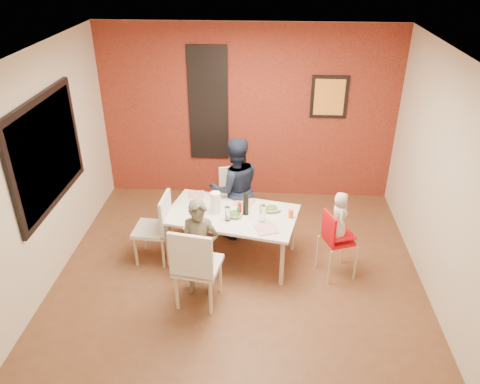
# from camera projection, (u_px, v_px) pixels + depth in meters

# --- Properties ---
(ground) EXTENTS (4.50, 4.50, 0.00)m
(ground) POSITION_uv_depth(u_px,v_px,m) (238.00, 278.00, 5.81)
(ground) COLOR brown
(ground) RESTS_ON ground
(ceiling) EXTENTS (4.50, 4.50, 0.02)m
(ceiling) POSITION_uv_depth(u_px,v_px,m) (238.00, 57.00, 4.52)
(ceiling) COLOR white
(ceiling) RESTS_ON wall_back
(wall_back) EXTENTS (4.50, 0.02, 2.70)m
(wall_back) POSITION_uv_depth(u_px,v_px,m) (248.00, 114.00, 7.14)
(wall_back) COLOR beige
(wall_back) RESTS_ON ground
(wall_front) EXTENTS (4.50, 0.02, 2.70)m
(wall_front) POSITION_uv_depth(u_px,v_px,m) (217.00, 332.00, 3.19)
(wall_front) COLOR beige
(wall_front) RESTS_ON ground
(wall_left) EXTENTS (0.02, 4.50, 2.70)m
(wall_left) POSITION_uv_depth(u_px,v_px,m) (40.00, 175.00, 5.29)
(wall_left) COLOR beige
(wall_left) RESTS_ON ground
(wall_right) EXTENTS (0.02, 4.50, 2.70)m
(wall_right) POSITION_uv_depth(u_px,v_px,m) (446.00, 187.00, 5.04)
(wall_right) COLOR beige
(wall_right) RESTS_ON ground
(brick_accent_wall) EXTENTS (4.50, 0.02, 2.70)m
(brick_accent_wall) POSITION_uv_depth(u_px,v_px,m) (248.00, 114.00, 7.12)
(brick_accent_wall) COLOR maroon
(brick_accent_wall) RESTS_ON ground
(picture_window_frame) EXTENTS (0.05, 1.70, 1.30)m
(picture_window_frame) POSITION_uv_depth(u_px,v_px,m) (47.00, 152.00, 5.37)
(picture_window_frame) COLOR black
(picture_window_frame) RESTS_ON wall_left
(picture_window_pane) EXTENTS (0.02, 1.55, 1.15)m
(picture_window_pane) POSITION_uv_depth(u_px,v_px,m) (48.00, 152.00, 5.36)
(picture_window_pane) COLOR black
(picture_window_pane) RESTS_ON wall_left
(glassblock_strip) EXTENTS (0.55, 0.03, 1.70)m
(glassblock_strip) POSITION_uv_depth(u_px,v_px,m) (208.00, 104.00, 7.07)
(glassblock_strip) COLOR #B4BEC4
(glassblock_strip) RESTS_ON wall_back
(glassblock_surround) EXTENTS (0.60, 0.03, 1.76)m
(glassblock_surround) POSITION_uv_depth(u_px,v_px,m) (208.00, 104.00, 7.06)
(glassblock_surround) COLOR black
(glassblock_surround) RESTS_ON wall_back
(art_print_frame) EXTENTS (0.54, 0.03, 0.64)m
(art_print_frame) POSITION_uv_depth(u_px,v_px,m) (329.00, 97.00, 6.89)
(art_print_frame) COLOR black
(art_print_frame) RESTS_ON wall_back
(art_print_canvas) EXTENTS (0.44, 0.01, 0.54)m
(art_print_canvas) POSITION_uv_depth(u_px,v_px,m) (329.00, 97.00, 6.88)
(art_print_canvas) COLOR #F5A736
(art_print_canvas) RESTS_ON wall_back
(dining_table) EXTENTS (1.76, 1.21, 0.67)m
(dining_table) POSITION_uv_depth(u_px,v_px,m) (232.00, 217.00, 5.90)
(dining_table) COLOR silver
(dining_table) RESTS_ON ground
(chair_near) EXTENTS (0.56, 0.56, 1.04)m
(chair_near) POSITION_uv_depth(u_px,v_px,m) (195.00, 264.00, 5.10)
(chair_near) COLOR silver
(chair_near) RESTS_ON ground
(chair_far) EXTENTS (0.51, 0.51, 0.90)m
(chair_far) POSITION_uv_depth(u_px,v_px,m) (235.00, 195.00, 6.65)
(chair_far) COLOR white
(chair_far) RESTS_ON ground
(chair_left) EXTENTS (0.46, 0.46, 0.94)m
(chair_left) POSITION_uv_depth(u_px,v_px,m) (158.00, 225.00, 5.91)
(chair_left) COLOR beige
(chair_left) RESTS_ON ground
(high_chair) EXTENTS (0.47, 0.47, 0.89)m
(high_chair) POSITION_uv_depth(u_px,v_px,m) (335.00, 238.00, 5.63)
(high_chair) COLOR red
(high_chair) RESTS_ON ground
(child_near) EXTENTS (0.45, 0.30, 1.22)m
(child_near) POSITION_uv_depth(u_px,v_px,m) (200.00, 249.00, 5.31)
(child_near) COLOR brown
(child_near) RESTS_ON ground
(child_far) EXTENTS (0.84, 0.73, 1.46)m
(child_far) POSITION_uv_depth(u_px,v_px,m) (235.00, 188.00, 6.33)
(child_far) COLOR black
(child_far) RESTS_ON ground
(toddler) EXTENTS (0.21, 0.31, 0.62)m
(toddler) POSITION_uv_depth(u_px,v_px,m) (339.00, 216.00, 5.50)
(toddler) COLOR beige
(toddler) RESTS_ON high_chair
(plate_near_left) EXTENTS (0.24, 0.24, 0.01)m
(plate_near_left) POSITION_uv_depth(u_px,v_px,m) (195.00, 225.00, 5.63)
(plate_near_left) COLOR white
(plate_near_left) RESTS_ON dining_table
(plate_far_mid) EXTENTS (0.29, 0.29, 0.01)m
(plate_far_mid) POSITION_uv_depth(u_px,v_px,m) (244.00, 202.00, 6.11)
(plate_far_mid) COLOR white
(plate_far_mid) RESTS_ON dining_table
(plate_near_right) EXTENTS (0.31, 0.31, 0.01)m
(plate_near_right) POSITION_uv_depth(u_px,v_px,m) (267.00, 229.00, 5.54)
(plate_near_right) COLOR white
(plate_near_right) RESTS_ON dining_table
(plate_far_left) EXTENTS (0.24, 0.24, 0.01)m
(plate_far_left) POSITION_uv_depth(u_px,v_px,m) (197.00, 195.00, 6.29)
(plate_far_left) COLOR white
(plate_far_left) RESTS_ON dining_table
(salad_bowl_a) EXTENTS (0.23, 0.23, 0.05)m
(salad_bowl_a) POSITION_uv_depth(u_px,v_px,m) (234.00, 214.00, 5.80)
(salad_bowl_a) COLOR white
(salad_bowl_a) RESTS_ON dining_table
(salad_bowl_b) EXTENTS (0.26, 0.26, 0.05)m
(salad_bowl_b) POSITION_uv_depth(u_px,v_px,m) (272.00, 209.00, 5.92)
(salad_bowl_b) COLOR white
(salad_bowl_b) RESTS_ON dining_table
(wine_bottle) EXTENTS (0.07, 0.07, 0.28)m
(wine_bottle) POSITION_uv_depth(u_px,v_px,m) (246.00, 204.00, 5.79)
(wine_bottle) COLOR black
(wine_bottle) RESTS_ON dining_table
(wine_glass_a) EXTENTS (0.07, 0.07, 0.19)m
(wine_glass_a) POSITION_uv_depth(u_px,v_px,m) (227.00, 214.00, 5.68)
(wine_glass_a) COLOR white
(wine_glass_a) RESTS_ON dining_table
(wine_glass_b) EXTENTS (0.08, 0.08, 0.22)m
(wine_glass_b) POSITION_uv_depth(u_px,v_px,m) (262.00, 213.00, 5.65)
(wine_glass_b) COLOR white
(wine_glass_b) RESTS_ON dining_table
(paper_towel_roll) EXTENTS (0.13, 0.13, 0.28)m
(paper_towel_roll) POSITION_uv_depth(u_px,v_px,m) (216.00, 203.00, 5.82)
(paper_towel_roll) COLOR white
(paper_towel_roll) RESTS_ON dining_table
(condiment_red) EXTENTS (0.04, 0.04, 0.15)m
(condiment_red) POSITION_uv_depth(u_px,v_px,m) (240.00, 209.00, 5.82)
(condiment_red) COLOR red
(condiment_red) RESTS_ON dining_table
(condiment_green) EXTENTS (0.03, 0.03, 0.12)m
(condiment_green) POSITION_uv_depth(u_px,v_px,m) (238.00, 211.00, 5.79)
(condiment_green) COLOR #367426
(condiment_green) RESTS_ON dining_table
(condiment_brown) EXTENTS (0.04, 0.04, 0.14)m
(condiment_brown) POSITION_uv_depth(u_px,v_px,m) (239.00, 208.00, 5.86)
(condiment_brown) COLOR brown
(condiment_brown) RESTS_ON dining_table
(sippy_cup) EXTENTS (0.06, 0.06, 0.11)m
(sippy_cup) POSITION_uv_depth(u_px,v_px,m) (291.00, 214.00, 5.76)
(sippy_cup) COLOR orange
(sippy_cup) RESTS_ON dining_table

